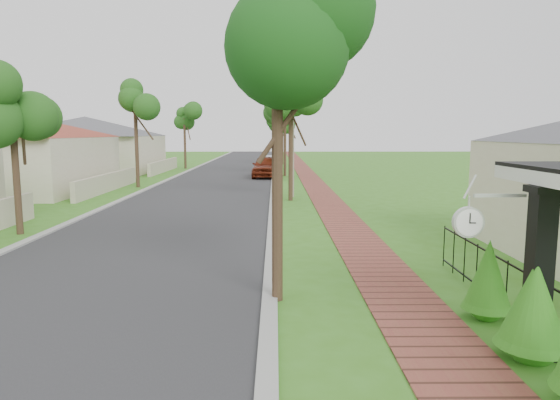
% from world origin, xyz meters
% --- Properties ---
extents(ground, '(160.00, 160.00, 0.00)m').
position_xyz_m(ground, '(0.00, 0.00, 0.00)').
color(ground, '#3B771C').
rests_on(ground, ground).
extents(road, '(7.00, 120.00, 0.02)m').
position_xyz_m(road, '(-3.00, 20.00, 0.00)').
color(road, '#28282B').
rests_on(road, ground).
extents(kerb_right, '(0.30, 120.00, 0.10)m').
position_xyz_m(kerb_right, '(0.65, 20.00, 0.00)').
color(kerb_right, '#9E9E99').
rests_on(kerb_right, ground).
extents(kerb_left, '(0.30, 120.00, 0.10)m').
position_xyz_m(kerb_left, '(-6.65, 20.00, 0.00)').
color(kerb_left, '#9E9E99').
rests_on(kerb_left, ground).
extents(sidewalk, '(1.50, 120.00, 0.03)m').
position_xyz_m(sidewalk, '(3.25, 20.00, 0.00)').
color(sidewalk, brown).
rests_on(sidewalk, ground).
extents(porch_post, '(0.48, 0.48, 2.52)m').
position_xyz_m(porch_post, '(4.55, -1.00, 1.12)').
color(porch_post, black).
rests_on(porch_post, ground).
extents(picket_fence, '(0.03, 8.02, 1.00)m').
position_xyz_m(picket_fence, '(4.90, -0.00, 0.53)').
color(picket_fence, black).
rests_on(picket_fence, ground).
extents(street_trees, '(10.70, 37.65, 5.89)m').
position_xyz_m(street_trees, '(-2.87, 26.84, 4.54)').
color(street_trees, '#382619').
rests_on(street_trees, ground).
extents(far_house_grey, '(15.56, 15.56, 4.60)m').
position_xyz_m(far_house_grey, '(-14.97, 34.00, 2.34)').
color(far_house_grey, beige).
rests_on(far_house_grey, ground).
extents(parked_car_red, '(2.02, 4.71, 1.58)m').
position_xyz_m(parked_car_red, '(0.06, 28.62, 0.79)').
color(parked_car_red, maroon).
rests_on(parked_car_red, ground).
extents(parked_car_white, '(1.61, 3.94, 1.27)m').
position_xyz_m(parked_car_white, '(0.40, 35.57, 0.63)').
color(parked_car_white, white).
rests_on(parked_car_white, ground).
extents(near_tree, '(2.30, 2.30, 5.92)m').
position_xyz_m(near_tree, '(0.80, 1.50, 4.72)').
color(near_tree, '#382619').
rests_on(near_tree, ground).
extents(utility_pole, '(1.20, 0.24, 7.51)m').
position_xyz_m(utility_pole, '(1.60, 17.32, 3.81)').
color(utility_pole, gray).
rests_on(utility_pole, ground).
extents(station_clock, '(1.08, 0.13, 0.66)m').
position_xyz_m(station_clock, '(3.68, -0.60, 1.95)').
color(station_clock, silver).
rests_on(station_clock, ground).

